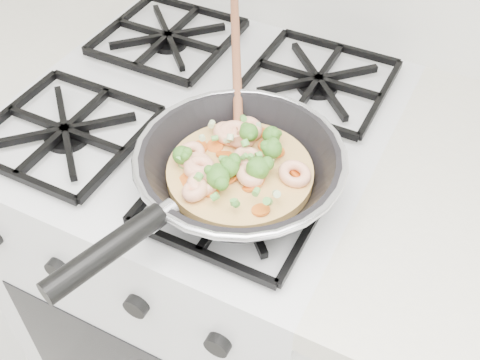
% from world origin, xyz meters
% --- Properties ---
extents(stove, '(0.60, 0.60, 0.92)m').
position_xyz_m(stove, '(0.00, 1.70, 0.46)').
color(stove, white).
rests_on(stove, ground).
extents(skillet, '(0.32, 0.60, 0.09)m').
position_xyz_m(skillet, '(0.14, 1.56, 0.96)').
color(skillet, black).
rests_on(skillet, stove).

